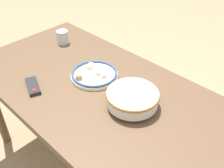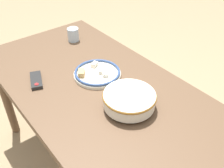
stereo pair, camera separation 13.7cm
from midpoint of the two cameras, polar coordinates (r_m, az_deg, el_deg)
ground_plane at (r=1.95m, az=-0.05°, el=-17.94°), size 8.00×8.00×0.00m
dining_table at (r=1.46m, az=-0.06°, el=-3.23°), size 1.60×0.81×0.73m
noodle_bowl at (r=1.27m, az=6.88°, el=-3.51°), size 0.26×0.26×0.08m
food_plate at (r=1.49m, az=-0.63°, el=2.28°), size 0.27×0.27×0.05m
tv_remote at (r=1.49m, az=-13.68°, el=0.70°), size 0.16×0.11×0.02m
drinking_glass at (r=1.85m, az=-6.34°, el=10.60°), size 0.08×0.08×0.09m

